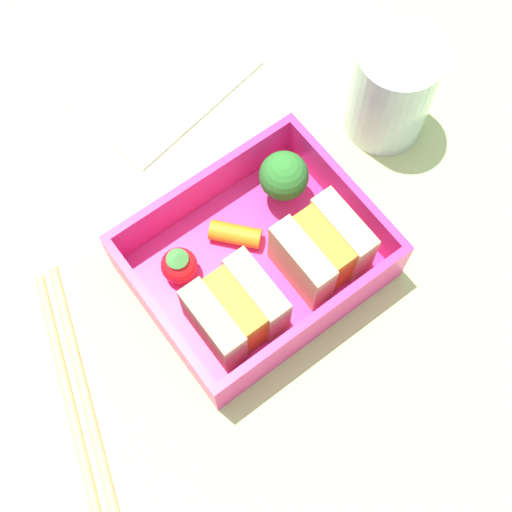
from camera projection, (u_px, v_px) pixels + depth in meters
ground_plane at (256, 274)px, 54.11cm from camera, size 120.00×120.00×2.00cm
bento_tray at (256, 267)px, 52.63cm from camera, size 16.78×13.60×1.20cm
bento_rim at (256, 254)px, 50.26cm from camera, size 16.78×13.60×3.91cm
sandwich_left at (321, 249)px, 49.86cm from camera, size 5.42×5.31×4.88cm
sandwich_center_left at (235, 310)px, 48.16cm from camera, size 5.42×5.31×4.88cm
broccoli_floret at (284, 176)px, 51.53cm from camera, size 3.65×3.65×4.80cm
carrot_stick_far_left at (234, 235)px, 52.13cm from camera, size 3.60×3.84×1.50cm
strawberry_far_left at (179, 265)px, 50.49cm from camera, size 2.64×2.64×3.24cm
chopstick_pair at (78, 397)px, 49.22cm from camera, size 7.82×18.94×0.70cm
drinking_glass at (391, 91)px, 54.06cm from camera, size 6.33×6.33×8.64cm
folded_napkin at (157, 76)px, 59.56cm from camera, size 15.98×13.48×0.40cm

